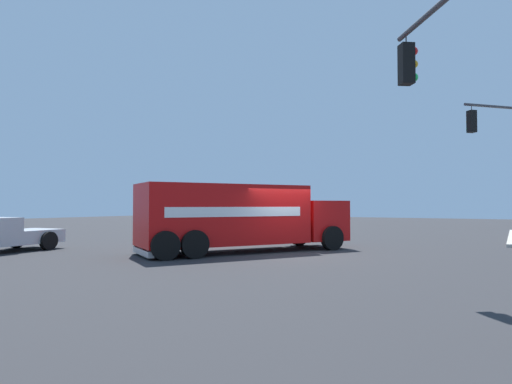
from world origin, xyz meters
name	(u,v)px	position (x,y,z in m)	size (l,w,h in m)	color
ground_plane	(289,254)	(0.00, 0.00, 0.00)	(100.00, 100.00, 0.00)	#2B2B2D
delivery_truck	(241,216)	(1.92, 0.36, 1.41)	(6.61, 8.66, 2.66)	red
traffic_light_primary	(482,76)	(-7.06, 6.77, 4.06)	(2.92, 3.80, 6.14)	#38383D
traffic_light_secondary	(511,152)	(-7.39, -7.24, 4.22)	(2.56, 2.74, 6.29)	#38383D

